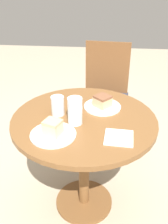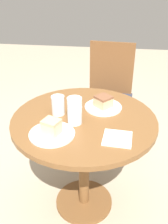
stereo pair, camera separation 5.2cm
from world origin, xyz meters
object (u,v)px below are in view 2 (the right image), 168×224
glass_lemonade (58,106)px  glass_water (75,112)px  cake_slice_near (51,127)px  chair (108,95)px  plate_near (52,134)px  plate_far (103,107)px  cake_slice_far (103,101)px

glass_lemonade → glass_water: bearing=-37.7°
cake_slice_near → chair: bearing=75.7°
plate_near → plate_far: size_ratio=1.05×
plate_far → glass_lemonade: glass_lemonade is taller
chair → plate_far: (-0.01, -0.67, 0.24)m
cake_slice_near → plate_near: bearing=180.0°
plate_near → glass_lemonade: size_ratio=2.10×
cake_slice_far → glass_lemonade: size_ratio=1.10×
plate_near → plate_far: same height
glass_lemonade → cake_slice_far: bearing=23.0°
chair → glass_lemonade: (-0.27, -0.78, 0.28)m
plate_near → glass_lemonade: (-0.01, 0.22, 0.05)m
cake_slice_far → plate_far: bearing=90.0°
glass_lemonade → glass_water: glass_water is taller
cake_slice_far → glass_lemonade: 0.28m
chair → plate_near: chair is taller
chair → glass_lemonade: bearing=-104.2°
cake_slice_near → glass_water: (0.10, 0.13, 0.02)m
chair → cake_slice_far: chair is taller
chair → cake_slice_far: size_ratio=7.19×
cake_slice_far → cake_slice_near: bearing=-126.7°
chair → plate_far: 0.71m
plate_far → cake_slice_far: cake_slice_far is taller
cake_slice_near → cake_slice_far: bearing=53.3°
cake_slice_far → glass_water: bearing=-126.4°
cake_slice_near → cake_slice_far: cake_slice_near is taller
plate_near → chair: bearing=75.7°
plate_far → glass_water: bearing=-126.4°
plate_far → cake_slice_near: 0.42m
chair → glass_lemonade: chair is taller
plate_far → plate_near: bearing=-126.7°
chair → cake_slice_far: (-0.01, -0.67, 0.28)m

